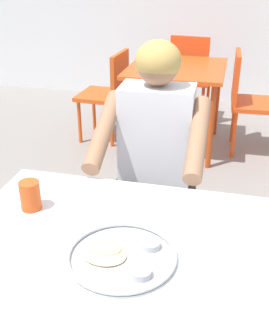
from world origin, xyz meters
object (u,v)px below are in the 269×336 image
at_px(table_foreground, 129,265).
at_px(diner_foreground, 153,153).
at_px(chair_red_left, 109,90).
at_px(chair_red_right, 249,96).
at_px(chair_foreground, 159,174).
at_px(drinking_cup, 30,195).
at_px(table_background_red, 176,77).
at_px(chair_red_far, 190,74).
at_px(thali_tray, 121,256).

bearing_deg(table_foreground, diner_foreground, 95.10).
xyz_separation_m(chair_red_left, chair_red_right, (1.22, 0.02, 0.02)).
relative_size(chair_foreground, diner_foreground, 0.72).
relative_size(table_foreground, drinking_cup, 10.69).
bearing_deg(table_background_red, chair_red_left, 177.03).
relative_size(chair_foreground, chair_red_left, 1.10).
relative_size(drinking_cup, chair_red_far, 0.12).
relative_size(thali_tray, chair_red_far, 0.38).
bearing_deg(drinking_cup, chair_foreground, 67.33).
relative_size(chair_foreground, table_background_red, 1.03).
bearing_deg(table_background_red, diner_foreground, -85.21).
bearing_deg(thali_tray, diner_foreground, 94.19).
relative_size(chair_red_right, chair_red_far, 0.98).
bearing_deg(drinking_cup, diner_foreground, 59.37).
bearing_deg(thali_tray, table_background_red, 94.61).
bearing_deg(diner_foreground, chair_red_far, 92.38).
distance_m(diner_foreground, chair_red_right, 1.88).
height_order(table_background_red, chair_red_far, chair_red_far).
bearing_deg(diner_foreground, chair_foreground, 91.14).
height_order(diner_foreground, table_background_red, diner_foreground).
relative_size(thali_tray, table_background_red, 0.39).
bearing_deg(drinking_cup, thali_tray, -26.90).
relative_size(table_background_red, chair_red_right, 1.01).
relative_size(drinking_cup, table_background_red, 0.13).
bearing_deg(table_background_red, drinking_cup, -94.59).
height_order(thali_tray, chair_red_right, chair_red_right).
distance_m(thali_tray, diner_foreground, 0.76).
bearing_deg(chair_foreground, diner_foreground, -88.86).
distance_m(thali_tray, chair_red_right, 2.62).
distance_m(table_foreground, table_background_red, 2.47).
bearing_deg(chair_red_left, drinking_cup, -79.90).
xyz_separation_m(thali_tray, diner_foreground, (-0.06, 0.76, -0.01)).
height_order(table_foreground, table_background_red, table_foreground).
height_order(thali_tray, chair_red_far, chair_red_far).
bearing_deg(table_foreground, chair_red_far, 93.00).
distance_m(chair_red_right, chair_red_far, 0.83).
height_order(chair_foreground, table_background_red, chair_foreground).
distance_m(chair_foreground, diner_foreground, 0.32).
relative_size(table_foreground, chair_red_right, 1.35).
distance_m(chair_red_left, chair_red_right, 1.22).
distance_m(drinking_cup, chair_red_far, 3.01).
xyz_separation_m(chair_foreground, table_background_red, (-0.14, 1.54, 0.12)).
xyz_separation_m(diner_foreground, chair_red_far, (-0.10, 2.42, -0.24)).
height_order(table_foreground, chair_red_left, chair_red_left).
xyz_separation_m(table_foreground, drinking_cup, (-0.40, 0.14, 0.13)).
height_order(diner_foreground, chair_red_right, diner_foreground).
relative_size(table_foreground, chair_foreground, 1.30).
bearing_deg(diner_foreground, drinking_cup, -120.63).
bearing_deg(chair_red_right, table_foreground, -99.04).
distance_m(table_background_red, chair_red_right, 0.63).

